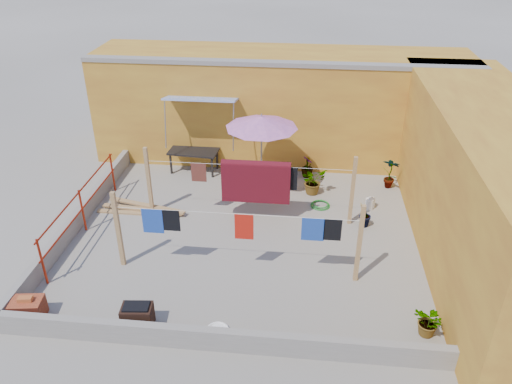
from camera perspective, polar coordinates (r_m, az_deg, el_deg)
ground at (r=11.93m, az=-1.27°, el=-4.92°), size 80.00×80.00×0.00m
wall_back at (r=15.37m, az=2.76°, el=9.87°), size 11.00×3.27×3.21m
wall_right at (r=11.71m, az=24.79°, el=0.51°), size 2.40×9.00×3.20m
parapet_front at (r=9.07m, az=-4.23°, el=-16.46°), size 8.30×0.16×0.44m
parapet_left at (r=12.92m, az=-19.56°, el=-2.75°), size 0.16×7.30×0.44m
red_railing at (r=12.42m, az=-19.34°, el=-1.35°), size 0.05×4.20×1.10m
clothesline_rig at (r=11.87m, az=-0.28°, el=0.53°), size 5.09×2.35×1.80m
patio_umbrella at (r=12.85m, az=0.64°, el=7.95°), size 2.42×2.42×2.26m
outdoor_table at (r=14.71m, az=-7.14°, el=4.50°), size 1.47×0.82×0.67m
brick_stack at (r=10.51m, az=-24.60°, el=-12.07°), size 0.63×0.50×0.50m
lumber_pile at (r=13.11m, az=-12.82°, el=-1.94°), size 2.30×0.65×0.14m
brazier at (r=9.67m, az=-13.39°, el=-13.66°), size 0.59×0.42×0.50m
white_basin at (r=9.48m, az=-4.43°, el=-15.54°), size 0.43×0.43×0.08m
water_jug_a at (r=13.30m, az=13.03°, el=-1.18°), size 0.19×0.19×0.30m
water_jug_b at (r=13.20m, az=12.81°, el=-1.34°), size 0.21×0.21×0.33m
green_hose at (r=13.16m, az=7.35°, el=-1.46°), size 0.51×0.51×0.08m
plant_back_a at (r=13.59m, az=6.54°, el=1.28°), size 0.88×0.87×0.74m
plant_back_b at (r=14.47m, az=5.89°, el=2.91°), size 0.47×0.47×0.63m
plant_right_a at (r=14.23m, az=15.12°, el=2.14°), size 0.58×0.50×0.92m
plant_right_b at (r=12.34m, az=12.29°, el=-2.60°), size 0.43×0.46×0.65m
plant_right_c at (r=9.74m, az=19.24°, el=-13.89°), size 0.71×0.72×0.60m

